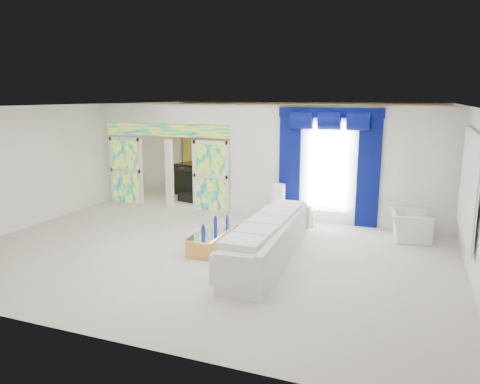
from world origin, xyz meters
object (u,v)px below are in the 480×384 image
at_px(coffee_table, 213,239).
at_px(armchair, 410,226).
at_px(white_sofa, 269,242).
at_px(console_table, 289,216).
at_px(grand_piano, 212,177).

bearing_deg(coffee_table, armchair, 28.38).
bearing_deg(armchair, white_sofa, 126.13).
height_order(console_table, armchair, armchair).
bearing_deg(console_table, white_sofa, -83.48).
height_order(white_sofa, coffee_table, white_sofa).
xyz_separation_m(white_sofa, grand_piano, (-3.80, 5.63, 0.15)).
height_order(console_table, grand_piano, grand_piano).
xyz_separation_m(console_table, grand_piano, (-3.49, 2.93, 0.30)).
xyz_separation_m(armchair, grand_piano, (-6.41, 3.19, 0.20)).
xyz_separation_m(coffee_table, grand_piano, (-2.45, 5.33, 0.34)).
relative_size(white_sofa, console_table, 2.99).
height_order(white_sofa, armchair, white_sofa).
relative_size(white_sofa, armchair, 3.89).
height_order(armchair, grand_piano, grand_piano).
relative_size(white_sofa, grand_piano, 1.88).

